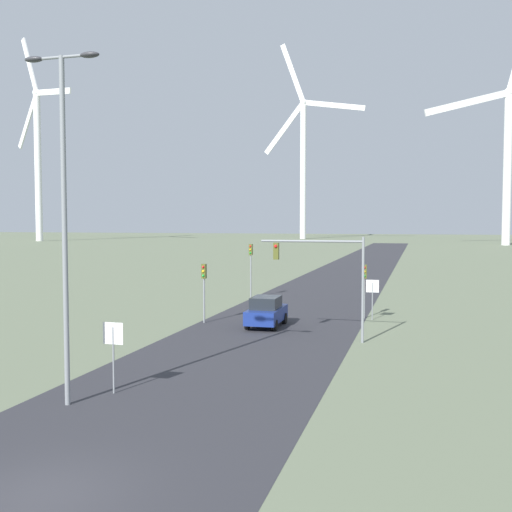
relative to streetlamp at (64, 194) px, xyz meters
The scene contains 13 objects.
ground_plane 10.08m from the streetlamp, 61.74° to the right, with size 600.00×600.00×0.00m, color #667056.
road_surface 42.56m from the streetlamp, 85.45° to the left, with size 10.00×240.00×0.01m.
streetlamp is the anchor object (origin of this frame).
stop_sign_near 5.70m from the streetlamp, 62.35° to the left, with size 0.81×0.07×2.63m.
stop_sign_far 23.30m from the streetlamp, 67.34° to the left, with size 0.81×0.07×2.58m.
traffic_light_post_near_left 17.61m from the streetlamp, 94.35° to the left, with size 0.28×0.34×3.68m.
traffic_light_post_near_right 23.33m from the streetlamp, 69.04° to the left, with size 0.28×0.34×3.52m.
traffic_light_post_mid_left 29.53m from the streetlamp, 93.42° to the left, with size 0.28×0.33×4.48m.
traffic_light_mast_overhead 15.34m from the streetlamp, 63.10° to the left, with size 5.51×0.35×5.52m.
car_approaching 18.05m from the streetlamp, 80.50° to the left, with size 1.88×4.13×1.83m.
wind_turbine_far_left 188.48m from the streetlamp, 125.53° to the left, with size 29.99×15.44×67.05m.
wind_turbine_left 203.54m from the streetlamp, 98.61° to the left, with size 37.95×5.44×71.71m.
wind_turbine_center 159.86m from the streetlamp, 77.69° to the left, with size 38.04×18.28×64.47m.
Camera 1 is at (8.31, -11.64, 6.30)m, focal length 42.00 mm.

